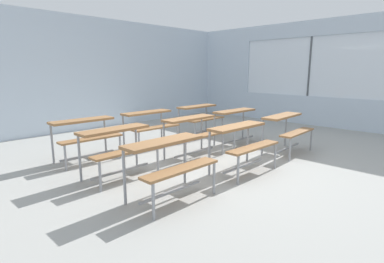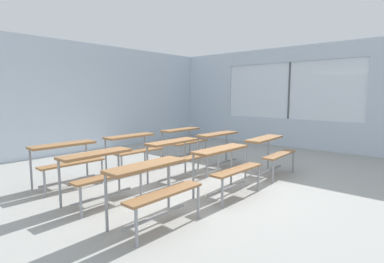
{
  "view_description": "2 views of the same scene",
  "coord_description": "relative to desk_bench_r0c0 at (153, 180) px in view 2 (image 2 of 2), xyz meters",
  "views": [
    {
      "loc": [
        -3.8,
        -3.3,
        1.6
      ],
      "look_at": [
        0.05,
        0.48,
        0.49
      ],
      "focal_mm": 28.0,
      "sensor_mm": 36.0,
      "label": 1
    },
    {
      "loc": [
        -3.8,
        -3.3,
        1.6
      ],
      "look_at": [
        0.75,
        0.69,
        0.84
      ],
      "focal_mm": 28.0,
      "sensor_mm": 36.0,
      "label": 2
    }
  ],
  "objects": [
    {
      "name": "desk_bench_r2c2",
      "position": [
        3.0,
        2.27,
        0.0
      ],
      "size": [
        1.1,
        0.59,
        0.74
      ],
      "rotation": [
        0.0,
        0.0,
        0.0
      ],
      "color": "olive",
      "rests_on": "ground"
    },
    {
      "name": "desk_bench_r1c1",
      "position": [
        1.54,
        1.08,
        0.0
      ],
      "size": [
        1.1,
        0.59,
        0.74
      ],
      "rotation": [
        0.0,
        0.0,
        0.0
      ],
      "color": "olive",
      "rests_on": "ground"
    },
    {
      "name": "desk_bench_r0c2",
      "position": [
        3.02,
        -0.02,
        0.0
      ],
      "size": [
        1.12,
        0.64,
        0.74
      ],
      "rotation": [
        0.0,
        0.0,
        0.04
      ],
      "color": "olive",
      "rests_on": "ground"
    },
    {
      "name": "desk_bench_r2c1",
      "position": [
        1.47,
        2.29,
        0.0
      ],
      "size": [
        1.11,
        0.61,
        0.74
      ],
      "rotation": [
        0.0,
        0.0,
        -0.02
      ],
      "color": "olive",
      "rests_on": "ground"
    },
    {
      "name": "wall_back",
      "position": [
        1.45,
        5.11,
        0.94
      ],
      "size": [
        10.0,
        0.12,
        3.0
      ],
      "primitive_type": "cube",
      "color": "silver",
      "rests_on": "ground"
    },
    {
      "name": "ground",
      "position": [
        1.45,
        0.61,
        -0.59
      ],
      "size": [
        10.0,
        9.0,
        0.05
      ],
      "primitive_type": "cube",
      "color": "#9E9E99"
    },
    {
      "name": "desk_bench_r1c0",
      "position": [
        -0.02,
        1.14,
        0.0
      ],
      "size": [
        1.11,
        0.61,
        0.74
      ],
      "rotation": [
        0.0,
        0.0,
        0.02
      ],
      "color": "olive",
      "rests_on": "ground"
    },
    {
      "name": "desk_bench_r1c2",
      "position": [
        2.97,
        1.1,
        0.0
      ],
      "size": [
        1.12,
        0.63,
        0.74
      ],
      "rotation": [
        0.0,
        0.0,
        -0.04
      ],
      "color": "olive",
      "rests_on": "ground"
    },
    {
      "name": "desk_bench_r0c1",
      "position": [
        1.5,
        -0.04,
        0.0
      ],
      "size": [
        1.11,
        0.61,
        0.74
      ],
      "rotation": [
        0.0,
        0.0,
        -0.02
      ],
      "color": "olive",
      "rests_on": "ground"
    },
    {
      "name": "wall_right",
      "position": [
        6.45,
        0.47,
        0.88
      ],
      "size": [
        0.12,
        9.0,
        3.0
      ],
      "color": "silver",
      "rests_on": "ground"
    },
    {
      "name": "desk_bench_r0c0",
      "position": [
        0.0,
        0.0,
        0.0
      ],
      "size": [
        1.1,
        0.59,
        0.74
      ],
      "rotation": [
        0.0,
        0.0,
        -0.0
      ],
      "color": "olive",
      "rests_on": "ground"
    },
    {
      "name": "desk_bench_r2c0",
      "position": [
        0.03,
        2.29,
        0.0
      ],
      "size": [
        1.11,
        0.62,
        0.74
      ],
      "rotation": [
        0.0,
        0.0,
        -0.03
      ],
      "color": "olive",
      "rests_on": "ground"
    }
  ]
}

